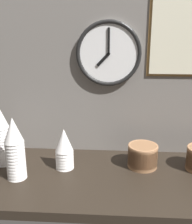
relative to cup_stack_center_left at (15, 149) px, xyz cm
name	(u,v)px	position (x,y,z in cm)	size (l,w,h in cm)	color
ground_plane	(84,178)	(28.72, 5.12, -15.90)	(160.00, 56.00, 4.00)	black
wall_tiled_back	(88,49)	(28.72, 31.62, 38.60)	(160.00, 3.00, 105.00)	slate
cup_stack_center_left	(15,149)	(0.00, 0.00, 0.00)	(8.41, 8.41, 27.80)	white
cup_stack_center	(64,149)	(19.33, 10.10, -4.22)	(8.41, 8.41, 19.36)	white
cup_stack_left	(1,135)	(-10.82, 12.31, 0.70)	(8.41, 8.41, 29.21)	white
bowl_stack_right	(143,155)	(55.57, 13.80, -8.25)	(14.00, 14.00, 10.86)	#996B47
wall_clock	(109,54)	(38.69, 28.58, 37.00)	(31.13, 2.70, 31.13)	white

